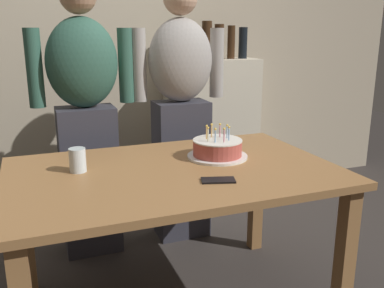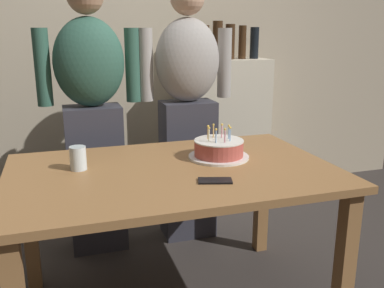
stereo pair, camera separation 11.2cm
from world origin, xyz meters
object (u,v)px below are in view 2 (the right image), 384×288
(cell_phone, at_px, (215,181))
(person_man_bearded, at_px, (92,114))
(birthday_cake, at_px, (219,149))
(person_woman_cardigan, at_px, (188,109))
(water_glass_near, at_px, (78,158))

(cell_phone, bearing_deg, person_man_bearded, 129.39)
(cell_phone, xyz_separation_m, person_man_bearded, (-0.42, 0.99, 0.13))
(birthday_cake, relative_size, person_woman_cardigan, 0.18)
(water_glass_near, xyz_separation_m, cell_phone, (0.54, -0.34, -0.05))
(birthday_cake, xyz_separation_m, person_woman_cardigan, (0.04, 0.67, 0.09))
(person_woman_cardigan, bearing_deg, cell_phone, 79.56)
(birthday_cake, relative_size, water_glass_near, 2.78)
(cell_phone, height_order, person_woman_cardigan, person_woman_cardigan)
(water_glass_near, bearing_deg, person_man_bearded, 79.18)
(person_man_bearded, relative_size, person_woman_cardigan, 1.00)
(birthday_cake, xyz_separation_m, person_man_bearded, (-0.56, 0.67, 0.09))
(cell_phone, relative_size, person_woman_cardigan, 0.09)
(water_glass_near, distance_m, cell_phone, 0.64)
(water_glass_near, distance_m, person_man_bearded, 0.66)
(birthday_cake, relative_size, cell_phone, 2.11)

